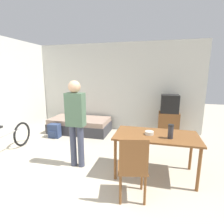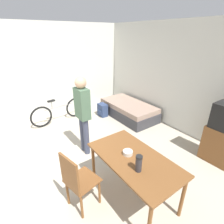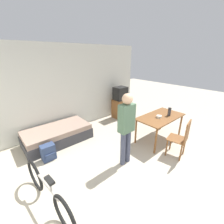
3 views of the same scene
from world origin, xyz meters
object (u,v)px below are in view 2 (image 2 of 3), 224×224
(mate_bowl, at_px, (128,153))
(backpack, at_px, (102,110))
(bicycle, at_px, (59,111))
(thermos_flask, at_px, (139,163))
(daybed, at_px, (128,110))
(dining_table, at_px, (134,162))
(person_standing, at_px, (83,111))
(wooden_chair, at_px, (77,180))
(tv, at_px, (222,135))

(mate_bowl, height_order, backpack, mate_bowl)
(bicycle, bearing_deg, backpack, 71.11)
(thermos_flask, height_order, backpack, thermos_flask)
(daybed, height_order, backpack, daybed)
(dining_table, height_order, thermos_flask, thermos_flask)
(daybed, distance_m, bicycle, 2.08)
(dining_table, xyz_separation_m, mate_bowl, (-0.12, -0.02, 0.11))
(person_standing, relative_size, thermos_flask, 7.10)
(wooden_chair, relative_size, backpack, 2.45)
(person_standing, distance_m, thermos_flask, 1.70)
(wooden_chair, bearing_deg, mate_bowl, 76.75)
(daybed, height_order, bicycle, bicycle)
(dining_table, relative_size, wooden_chair, 1.46)
(wooden_chair, relative_size, person_standing, 0.58)
(person_standing, xyz_separation_m, mate_bowl, (1.35, 0.04, -0.19))
(tv, bearing_deg, dining_table, -99.65)
(mate_bowl, bearing_deg, dining_table, 11.53)
(tv, height_order, bicycle, tv)
(backpack, bearing_deg, daybed, 52.20)
(daybed, xyz_separation_m, mate_bowl, (2.17, -1.88, 0.56))
(tv, relative_size, wooden_chair, 1.26)
(daybed, bearing_deg, mate_bowl, -40.81)
(dining_table, bearing_deg, person_standing, -177.34)
(tv, relative_size, backpack, 3.10)
(daybed, distance_m, wooden_chair, 3.32)
(daybed, bearing_deg, thermos_flask, -38.29)
(tv, distance_m, dining_table, 2.02)
(tv, bearing_deg, daybed, -176.99)
(dining_table, height_order, bicycle, dining_table)
(dining_table, relative_size, bicycle, 0.86)
(mate_bowl, bearing_deg, person_standing, -178.12)
(tv, distance_m, bicycle, 4.08)
(tv, bearing_deg, wooden_chair, -102.88)
(wooden_chair, height_order, person_standing, person_standing)
(wooden_chair, bearing_deg, backpack, 141.17)
(person_standing, bearing_deg, mate_bowl, 1.88)
(wooden_chair, xyz_separation_m, thermos_flask, (0.52, 0.65, 0.34))
(person_standing, bearing_deg, bicycle, 178.05)
(thermos_flask, distance_m, backpack, 3.36)
(bicycle, xyz_separation_m, mate_bowl, (3.09, -0.01, 0.47))
(daybed, height_order, mate_bowl, mate_bowl)
(tv, distance_m, wooden_chair, 2.85)
(dining_table, height_order, backpack, dining_table)
(dining_table, height_order, wooden_chair, wooden_chair)
(daybed, bearing_deg, dining_table, -38.97)
(tv, height_order, thermos_flask, tv)
(person_standing, bearing_deg, daybed, 113.09)
(bicycle, xyz_separation_m, backpack, (0.42, 1.23, -0.12))
(dining_table, bearing_deg, tv, 80.35)
(dining_table, bearing_deg, backpack, 156.39)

